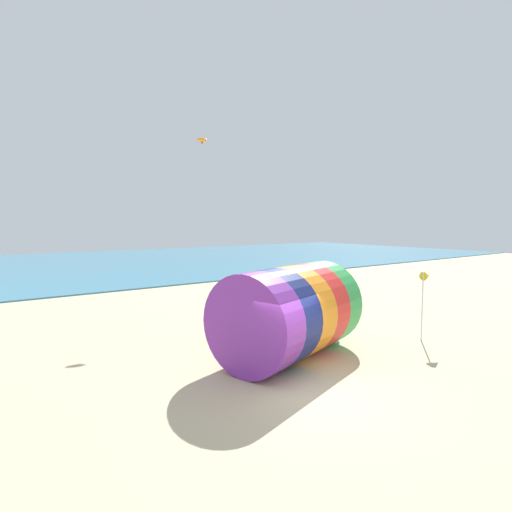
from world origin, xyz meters
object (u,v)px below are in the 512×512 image
object	(u,v)px
kite_handler	(337,317)
kite_orange_parafoil	(202,140)
giant_inflatable_tube	(289,312)
bystander_near_water	(274,284)
beach_flag	(426,279)

from	to	relation	value
kite_handler	kite_orange_parafoil	world-z (taller)	kite_orange_parafoil
giant_inflatable_tube	bystander_near_water	distance (m)	11.10
beach_flag	giant_inflatable_tube	bearing A→B (deg)	164.79
kite_orange_parafoil	beach_flag	size ratio (longest dim) A/B	0.25
kite_orange_parafoil	bystander_near_water	bearing A→B (deg)	-12.91
giant_inflatable_tube	beach_flag	size ratio (longest dim) A/B	2.12
kite_handler	giant_inflatable_tube	bearing A→B (deg)	-166.60
kite_orange_parafoil	bystander_near_water	size ratio (longest dim) A/B	0.38
beach_flag	kite_handler	bearing A→B (deg)	136.91
giant_inflatable_tube	bystander_near_water	xyz separation A→B (m)	(6.41, 9.03, -0.70)
bystander_near_water	beach_flag	world-z (taller)	beach_flag
giant_inflatable_tube	kite_handler	distance (m)	3.51
bystander_near_water	beach_flag	distance (m)	10.76
kite_handler	kite_orange_parafoil	size ratio (longest dim) A/B	2.33
kite_handler	bystander_near_water	bearing A→B (deg)	69.47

